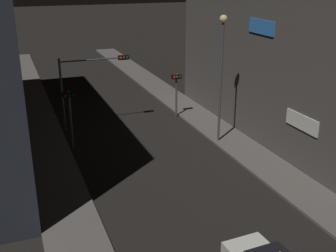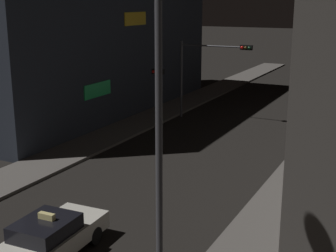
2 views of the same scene
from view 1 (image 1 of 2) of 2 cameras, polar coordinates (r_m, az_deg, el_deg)
name	(u,v)px [view 1 (image 1 of 2)]	position (r m, az deg, el deg)	size (l,w,h in m)	color
sidewalk_left	(43,134)	(32.28, -16.46, -0.98)	(2.76, 64.78, 0.15)	#5B5651
sidewalk_right	(195,114)	(35.18, 3.64, 1.60)	(2.76, 64.78, 0.15)	#5B5651
building_facade_right	(318,13)	(30.79, 19.59, 14.09)	(8.73, 24.26, 17.20)	#514C47
traffic_light_overhead	(88,77)	(31.80, -10.68, 6.56)	(5.19, 0.42, 5.43)	#47474C
traffic_light_left_kerb	(70,108)	(28.44, -13.09, 2.38)	(0.80, 0.42, 3.99)	#47474C
traffic_light_right_kerb	(177,86)	(33.90, 1.16, 5.39)	(0.80, 0.42, 3.63)	#47474C
street_lamp_far_block	(222,59)	(28.12, 7.25, 8.98)	(0.52, 0.52, 8.53)	#47474C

